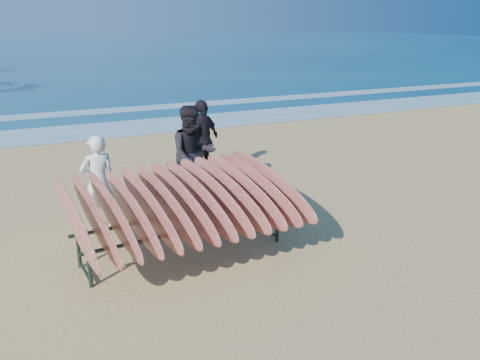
{
  "coord_description": "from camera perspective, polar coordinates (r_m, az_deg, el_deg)",
  "views": [
    {
      "loc": [
        -3.23,
        -6.22,
        3.44
      ],
      "look_at": [
        0.0,
        0.8,
        0.95
      ],
      "focal_mm": 38.0,
      "sensor_mm": 36.0,
      "label": 1
    }
  ],
  "objects": [
    {
      "name": "surfboard_rack",
      "position": [
        7.54,
        -6.52,
        -2.37
      ],
      "size": [
        3.37,
        2.86,
        1.33
      ],
      "rotation": [
        0.0,
        0.0,
        0.08
      ],
      "color": "#1C2D23",
      "rests_on": "ground"
    },
    {
      "name": "ocean",
      "position": [
        61.41,
        -22.29,
        13.35
      ],
      "size": [
        160.0,
        160.0,
        0.0
      ],
      "primitive_type": "plane",
      "color": "navy",
      "rests_on": "ground"
    },
    {
      "name": "foam_near",
      "position": [
        16.9,
        -13.23,
        5.65
      ],
      "size": [
        160.0,
        160.0,
        0.0
      ],
      "primitive_type": "plane",
      "color": "white",
      "rests_on": "ground"
    },
    {
      "name": "person_dark_a",
      "position": [
        9.71,
        -5.32,
        2.84
      ],
      "size": [
        0.92,
        0.72,
        1.88
      ],
      "primitive_type": "imported",
      "rotation": [
        0.0,
        0.0,
        0.0
      ],
      "color": "black",
      "rests_on": "ground"
    },
    {
      "name": "foam_far",
      "position": [
        20.28,
        -15.31,
        7.47
      ],
      "size": [
        160.0,
        160.0,
        0.0
      ],
      "primitive_type": "plane",
      "color": "white",
      "rests_on": "ground"
    },
    {
      "name": "person_white",
      "position": [
        8.85,
        -15.6,
        -0.2
      ],
      "size": [
        0.61,
        0.42,
        1.6
      ],
      "primitive_type": "imported",
      "rotation": [
        0.0,
        0.0,
        3.22
      ],
      "color": "white",
      "rests_on": "ground"
    },
    {
      "name": "ground",
      "position": [
        7.81,
        2.48,
        -8.29
      ],
      "size": [
        120.0,
        120.0,
        0.0
      ],
      "primitive_type": "plane",
      "color": "tan",
      "rests_on": "ground"
    },
    {
      "name": "person_dark_b",
      "position": [
        11.15,
        -4.18,
        4.51
      ],
      "size": [
        1.09,
        0.93,
        1.75
      ],
      "primitive_type": "imported",
      "rotation": [
        0.0,
        0.0,
        3.74
      ],
      "color": "black",
      "rests_on": "ground"
    }
  ]
}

